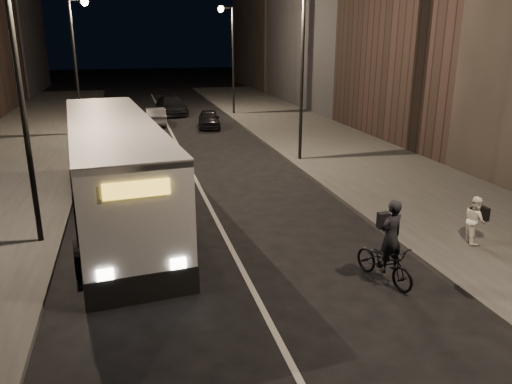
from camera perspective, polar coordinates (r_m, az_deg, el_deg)
ground at (r=13.22m, az=-0.81°, el=-10.33°), size 180.00×180.00×0.00m
sidewalk_right at (r=28.41m, az=9.22°, el=4.89°), size 7.00×70.00×0.16m
sidewalk_left at (r=26.71m, az=-26.54°, el=2.45°), size 7.00×70.00×0.16m
streetlight_right_mid at (r=24.73m, az=4.74°, el=15.57°), size 1.20×0.44×8.12m
streetlight_right_far at (r=40.19m, az=-3.04°, el=16.33°), size 1.20×0.44×8.12m
streetlight_left_near at (r=15.60m, az=-24.69°, el=12.99°), size 1.20×0.44×8.12m
streetlight_left_far at (r=33.47m, az=-19.65°, el=15.15°), size 1.20×0.44×8.12m
city_bus at (r=17.89m, az=-15.90°, el=2.95°), size 4.00×13.00×3.45m
cyclist_on_bicycle at (r=13.35m, az=14.66°, el=-6.98°), size 1.21×2.12×2.31m
pedestrian_woman at (r=16.33m, az=23.74°, el=-2.92°), size 0.70×0.82×1.45m
car_near at (r=35.13m, az=-5.39°, el=8.32°), size 1.88×3.74×1.22m
car_mid at (r=36.75m, az=-11.44°, el=8.48°), size 1.38×3.83×1.26m
car_far at (r=41.66m, az=-9.64°, el=9.74°), size 2.45×5.13×1.44m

